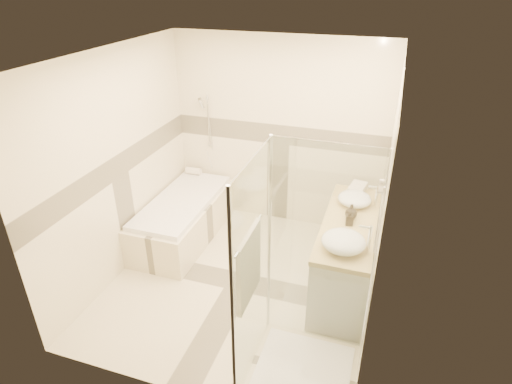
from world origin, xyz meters
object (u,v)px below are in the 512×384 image
(shower_enclosure, at_px, (293,326))
(vessel_sink_near, at_px, (355,199))
(bathtub, at_px, (183,216))
(amenity_bottle_a, at_px, (350,217))
(amenity_bottle_b, at_px, (351,211))
(vessel_sink_far, at_px, (343,242))
(vanity, at_px, (348,255))

(shower_enclosure, xyz_separation_m, vessel_sink_near, (0.27, 1.64, 0.42))
(shower_enclosure, bearing_deg, bathtub, 138.90)
(amenity_bottle_a, relative_size, amenity_bottle_b, 1.03)
(amenity_bottle_a, distance_m, amenity_bottle_b, 0.13)
(bathtub, xyz_separation_m, vessel_sink_far, (2.13, -0.87, 0.63))
(vessel_sink_near, xyz_separation_m, amenity_bottle_b, (0.00, -0.30, 0.01))
(vessel_sink_near, distance_m, vessel_sink_far, 0.88)
(bathtub, relative_size, shower_enclosure, 0.83)
(vessel_sink_far, xyz_separation_m, amenity_bottle_a, (0.00, 0.45, 0.00))
(amenity_bottle_b, bearing_deg, vanity, -72.46)
(vessel_sink_near, distance_m, amenity_bottle_b, 0.30)
(vanity, height_order, shower_enclosure, shower_enclosure)
(amenity_bottle_b, bearing_deg, bathtub, 172.33)
(shower_enclosure, xyz_separation_m, amenity_bottle_a, (0.27, 1.20, 0.43))
(bathtub, xyz_separation_m, amenity_bottle_b, (2.13, -0.29, 0.62))
(bathtub, xyz_separation_m, vessel_sink_near, (2.13, 0.02, 0.62))
(shower_enclosure, distance_m, amenity_bottle_b, 1.43)
(vanity, relative_size, amenity_bottle_b, 10.06)
(bathtub, distance_m, vessel_sink_near, 2.22)
(amenity_bottle_a, height_order, amenity_bottle_b, amenity_bottle_a)
(vanity, distance_m, shower_enclosure, 1.31)
(bathtub, bearing_deg, amenity_bottle_a, -11.11)
(vanity, height_order, amenity_bottle_b, amenity_bottle_b)
(shower_enclosure, height_order, vessel_sink_near, shower_enclosure)
(shower_enclosure, relative_size, amenity_bottle_a, 12.28)
(shower_enclosure, bearing_deg, vessel_sink_near, 80.54)
(vanity, bearing_deg, vessel_sink_near, 93.13)
(bathtub, bearing_deg, amenity_bottle_b, -7.67)
(vessel_sink_near, relative_size, vessel_sink_far, 0.88)
(amenity_bottle_a, bearing_deg, vanity, 73.73)
(vanity, bearing_deg, amenity_bottle_a, -106.27)
(vanity, height_order, vessel_sink_near, vessel_sink_near)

